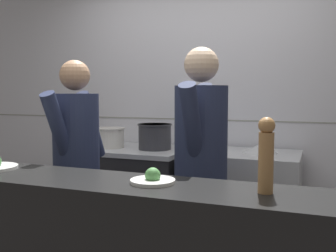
{
  "coord_description": "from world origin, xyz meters",
  "views": [
    {
      "loc": [
        1.08,
        -2.06,
        1.41
      ],
      "look_at": [
        -0.0,
        0.75,
        1.15
      ],
      "focal_mm": 42.0,
      "sensor_mm": 36.0,
      "label": 1
    }
  ],
  "objects_px": {
    "stock_pot": "(110,137)",
    "mixing_bowl_steel": "(260,148)",
    "oven_range": "(134,196)",
    "pepper_mill": "(266,154)",
    "sauce_pot": "(155,136)",
    "chef_head_cook": "(76,161)",
    "chef_sous": "(201,163)",
    "plated_dish_appetiser": "(153,179)"
  },
  "relations": [
    {
      "from": "stock_pot",
      "to": "sauce_pot",
      "type": "bearing_deg",
      "value": 5.57
    },
    {
      "from": "chef_sous",
      "to": "stock_pot",
      "type": "bearing_deg",
      "value": 144.88
    },
    {
      "from": "sauce_pot",
      "to": "mixing_bowl_steel",
      "type": "xyz_separation_m",
      "value": [
        0.92,
        0.04,
        -0.07
      ]
    },
    {
      "from": "oven_range",
      "to": "pepper_mill",
      "type": "distance_m",
      "value": 2.13
    },
    {
      "from": "sauce_pot",
      "to": "chef_sous",
      "type": "distance_m",
      "value": 1.0
    },
    {
      "from": "stock_pot",
      "to": "mixing_bowl_steel",
      "type": "height_order",
      "value": "stock_pot"
    },
    {
      "from": "sauce_pot",
      "to": "chef_head_cook",
      "type": "relative_size",
      "value": 0.19
    },
    {
      "from": "stock_pot",
      "to": "pepper_mill",
      "type": "xyz_separation_m",
      "value": [
        1.59,
        -1.43,
        0.14
      ]
    },
    {
      "from": "mixing_bowl_steel",
      "to": "chef_sous",
      "type": "bearing_deg",
      "value": -108.74
    },
    {
      "from": "plated_dish_appetiser",
      "to": "chef_sous",
      "type": "xyz_separation_m",
      "value": [
        0.04,
        0.71,
        -0.04
      ]
    },
    {
      "from": "mixing_bowl_steel",
      "to": "plated_dish_appetiser",
      "type": "xyz_separation_m",
      "value": [
        -0.31,
        -1.51,
        0.03
      ]
    },
    {
      "from": "stock_pot",
      "to": "chef_sous",
      "type": "relative_size",
      "value": 0.16
    },
    {
      "from": "mixing_bowl_steel",
      "to": "pepper_mill",
      "type": "relative_size",
      "value": 0.85
    },
    {
      "from": "stock_pot",
      "to": "mixing_bowl_steel",
      "type": "relative_size",
      "value": 0.97
    },
    {
      "from": "chef_head_cook",
      "to": "sauce_pot",
      "type": "bearing_deg",
      "value": 72.38
    },
    {
      "from": "sauce_pot",
      "to": "chef_sous",
      "type": "height_order",
      "value": "chef_sous"
    },
    {
      "from": "stock_pot",
      "to": "mixing_bowl_steel",
      "type": "bearing_deg",
      "value": 3.38
    },
    {
      "from": "sauce_pot",
      "to": "mixing_bowl_steel",
      "type": "bearing_deg",
      "value": 2.34
    },
    {
      "from": "oven_range",
      "to": "sauce_pot",
      "type": "height_order",
      "value": "sauce_pot"
    },
    {
      "from": "chef_sous",
      "to": "chef_head_cook",
      "type": "bearing_deg",
      "value": -177.72
    },
    {
      "from": "oven_range",
      "to": "stock_pot",
      "type": "xyz_separation_m",
      "value": [
        -0.22,
        -0.05,
        0.55
      ]
    },
    {
      "from": "sauce_pot",
      "to": "plated_dish_appetiser",
      "type": "relative_size",
      "value": 1.39
    },
    {
      "from": "oven_range",
      "to": "sauce_pot",
      "type": "relative_size",
      "value": 3.14
    },
    {
      "from": "pepper_mill",
      "to": "sauce_pot",
      "type": "bearing_deg",
      "value": 128.1
    },
    {
      "from": "mixing_bowl_steel",
      "to": "plated_dish_appetiser",
      "type": "height_order",
      "value": "plated_dish_appetiser"
    },
    {
      "from": "stock_pot",
      "to": "mixing_bowl_steel",
      "type": "xyz_separation_m",
      "value": [
        1.36,
        0.08,
        -0.05
      ]
    },
    {
      "from": "chef_head_cook",
      "to": "chef_sous",
      "type": "xyz_separation_m",
      "value": [
        0.92,
        0.06,
        0.03
      ]
    },
    {
      "from": "plated_dish_appetiser",
      "to": "chef_sous",
      "type": "height_order",
      "value": "chef_sous"
    },
    {
      "from": "pepper_mill",
      "to": "chef_sous",
      "type": "distance_m",
      "value": 0.89
    },
    {
      "from": "oven_range",
      "to": "plated_dish_appetiser",
      "type": "xyz_separation_m",
      "value": [
        0.83,
        -1.48,
        0.53
      ]
    },
    {
      "from": "chef_head_cook",
      "to": "chef_sous",
      "type": "distance_m",
      "value": 0.92
    },
    {
      "from": "chef_head_cook",
      "to": "chef_sous",
      "type": "bearing_deg",
      "value": 4.31
    },
    {
      "from": "chef_sous",
      "to": "pepper_mill",
      "type": "bearing_deg",
      "value": -56.28
    },
    {
      "from": "stock_pot",
      "to": "pepper_mill",
      "type": "distance_m",
      "value": 2.14
    },
    {
      "from": "mixing_bowl_steel",
      "to": "chef_head_cook",
      "type": "relative_size",
      "value": 0.18
    },
    {
      "from": "plated_dish_appetiser",
      "to": "pepper_mill",
      "type": "xyz_separation_m",
      "value": [
        0.54,
        0.0,
        0.16
      ]
    },
    {
      "from": "oven_range",
      "to": "chef_head_cook",
      "type": "xyz_separation_m",
      "value": [
        -0.05,
        -0.83,
        0.46
      ]
    },
    {
      "from": "sauce_pot",
      "to": "pepper_mill",
      "type": "bearing_deg",
      "value": -51.9
    },
    {
      "from": "sauce_pot",
      "to": "chef_head_cook",
      "type": "xyz_separation_m",
      "value": [
        -0.27,
        -0.82,
        -0.11
      ]
    },
    {
      "from": "pepper_mill",
      "to": "stock_pot",
      "type": "bearing_deg",
      "value": 138.04
    },
    {
      "from": "stock_pot",
      "to": "chef_sous",
      "type": "bearing_deg",
      "value": -33.5
    },
    {
      "from": "pepper_mill",
      "to": "chef_head_cook",
      "type": "distance_m",
      "value": 1.58
    }
  ]
}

